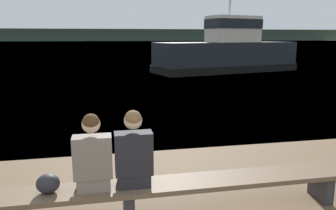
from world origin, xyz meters
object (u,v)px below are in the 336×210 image
object	(u,v)px
shopping_bag	(48,184)
tugboat_red	(227,54)
person_left	(93,157)
bench_main	(128,192)
person_right	(134,153)

from	to	relation	value
shopping_bag	tugboat_red	bearing A→B (deg)	62.47
person_left	tugboat_red	xyz separation A→B (m)	(8.04, 16.44, 0.27)
tugboat_red	person_left	bearing A→B (deg)	139.26
bench_main	person_right	world-z (taller)	person_right
person_right	bench_main	bearing A→B (deg)	177.87
person_right	tugboat_red	xyz separation A→B (m)	(7.56, 16.44, 0.26)
person_right	shopping_bag	xyz separation A→B (m)	(-1.00, 0.01, -0.30)
bench_main	person_left	bearing A→B (deg)	-179.67
shopping_bag	person_left	bearing A→B (deg)	-0.62
tugboat_red	shopping_bag	bearing A→B (deg)	137.80
tugboat_red	person_right	bearing A→B (deg)	140.63
shopping_bag	person_right	bearing A→B (deg)	-0.35
bench_main	shopping_bag	xyz separation A→B (m)	(-0.93, 0.00, 0.20)
person_left	person_right	world-z (taller)	person_right
bench_main	person_left	xyz separation A→B (m)	(-0.40, -0.00, 0.49)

